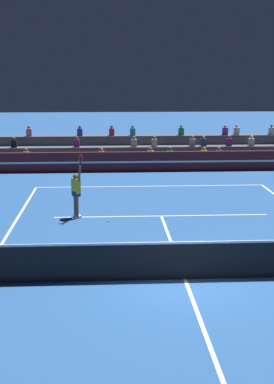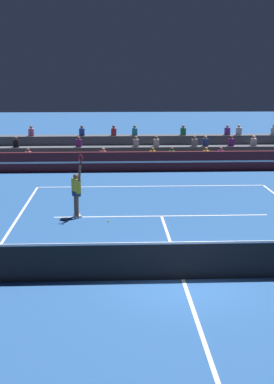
{
  "view_description": "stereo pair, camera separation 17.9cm",
  "coord_description": "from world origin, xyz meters",
  "views": [
    {
      "loc": [
        -2.02,
        -13.39,
        5.47
      ],
      "look_at": [
        -0.98,
        5.82,
        1.1
      ],
      "focal_mm": 50.0,
      "sensor_mm": 36.0,
      "label": 1
    },
    {
      "loc": [
        -1.84,
        -13.4,
        5.47
      ],
      "look_at": [
        -0.98,
        5.82,
        1.1
      ],
      "focal_mm": 50.0,
      "sensor_mm": 36.0,
      "label": 2
    }
  ],
  "objects": [
    {
      "name": "court_lines",
      "position": [
        0.0,
        0.0,
        0.0
      ],
      "size": [
        11.1,
        23.9,
        0.01
      ],
      "color": "white",
      "rests_on": "ground"
    },
    {
      "name": "tennis_ball",
      "position": [
        -2.04,
        5.7,
        0.03
      ],
      "size": [
        0.07,
        0.07,
        0.07
      ],
      "primitive_type": "sphere",
      "color": "#C6DB33",
      "rests_on": "ground"
    },
    {
      "name": "bleacher_stand",
      "position": [
        0.01,
        18.41,
        0.65
      ],
      "size": [
        19.81,
        2.85,
        2.28
      ],
      "color": "#4C515B",
      "rests_on": "ground"
    },
    {
      "name": "sponsor_banner_wall",
      "position": [
        0.0,
        15.88,
        0.55
      ],
      "size": [
        18.0,
        0.26,
        1.1
      ],
      "color": "#51191E",
      "rests_on": "ground"
    },
    {
      "name": "tennis_player",
      "position": [
        -3.25,
        6.36,
        0.99
      ],
      "size": [
        0.51,
        0.71,
        2.51
      ],
      "color": "brown",
      "rests_on": "ground"
    },
    {
      "name": "ground_plane",
      "position": [
        0.0,
        0.0,
        0.0
      ],
      "size": [
        120.0,
        120.0,
        0.0
      ],
      "primitive_type": "plane",
      "color": "#285699"
    },
    {
      "name": "tennis_net",
      "position": [
        0.0,
        0.0,
        0.54
      ],
      "size": [
        12.0,
        0.1,
        1.1
      ],
      "color": "#2D6B38",
      "rests_on": "ground"
    }
  ]
}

